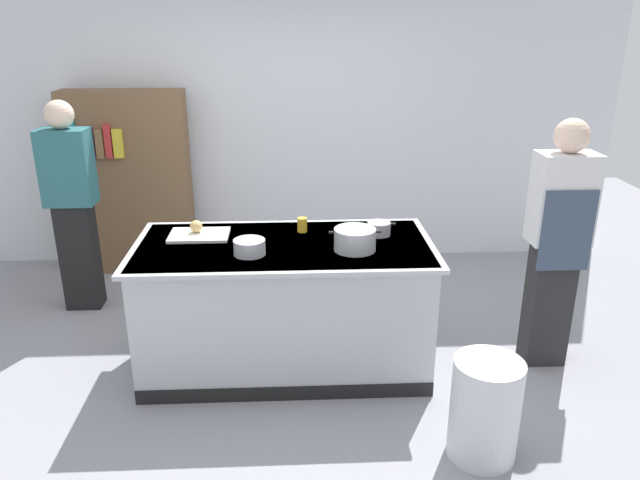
% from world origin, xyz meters
% --- Properties ---
extents(ground_plane, '(10.00, 10.00, 0.00)m').
position_xyz_m(ground_plane, '(0.00, 0.00, 0.00)').
color(ground_plane, gray).
extents(back_wall, '(6.40, 0.12, 3.00)m').
position_xyz_m(back_wall, '(0.00, 2.10, 1.50)').
color(back_wall, silver).
rests_on(back_wall, ground_plane).
extents(counter_island, '(1.98, 0.98, 0.90)m').
position_xyz_m(counter_island, '(0.00, -0.00, 0.47)').
color(counter_island, '#B7BABF').
rests_on(counter_island, ground_plane).
extents(cutting_board, '(0.40, 0.28, 0.02)m').
position_xyz_m(cutting_board, '(-0.58, 0.18, 0.91)').
color(cutting_board, silver).
rests_on(cutting_board, counter_island).
extents(onion, '(0.08, 0.08, 0.08)m').
position_xyz_m(onion, '(-0.60, 0.21, 0.96)').
color(onion, tan).
rests_on(onion, cutting_board).
extents(stock_pot, '(0.33, 0.27, 0.14)m').
position_xyz_m(stock_pot, '(0.46, -0.13, 0.97)').
color(stock_pot, '#B7BABF').
rests_on(stock_pot, counter_island).
extents(sauce_pan, '(0.23, 0.16, 0.09)m').
position_xyz_m(sauce_pan, '(0.65, 0.15, 0.95)').
color(sauce_pan, '#99999E').
rests_on(sauce_pan, counter_island).
extents(mixing_bowl, '(0.20, 0.20, 0.10)m').
position_xyz_m(mixing_bowl, '(-0.21, -0.17, 0.95)').
color(mixing_bowl, '#B7BABF').
rests_on(mixing_bowl, counter_island).
extents(juice_cup, '(0.07, 0.07, 0.10)m').
position_xyz_m(juice_cup, '(0.13, 0.24, 0.95)').
color(juice_cup, yellow).
rests_on(juice_cup, counter_island).
extents(trash_bin, '(0.38, 0.38, 0.59)m').
position_xyz_m(trash_bin, '(1.09, -1.01, 0.29)').
color(trash_bin, silver).
rests_on(trash_bin, ground_plane).
extents(person_chef, '(0.38, 0.25, 1.72)m').
position_xyz_m(person_chef, '(1.82, -0.05, 0.91)').
color(person_chef, '#252525').
rests_on(person_chef, ground_plane).
extents(person_guest, '(0.38, 0.24, 1.72)m').
position_xyz_m(person_guest, '(-1.70, 0.99, 0.91)').
color(person_guest, black).
rests_on(person_guest, ground_plane).
extents(bookshelf, '(1.10, 0.31, 1.70)m').
position_xyz_m(bookshelf, '(-1.44, 1.80, 0.85)').
color(bookshelf, brown).
rests_on(bookshelf, ground_plane).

